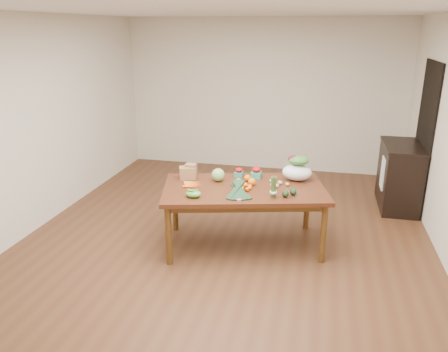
% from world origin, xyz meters
% --- Properties ---
extents(floor, '(6.00, 6.00, 0.00)m').
position_xyz_m(floor, '(0.00, 0.00, 0.00)').
color(floor, '#54321C').
rests_on(floor, ground).
extents(ceiling, '(5.00, 6.00, 0.02)m').
position_xyz_m(ceiling, '(0.00, 0.00, 2.70)').
color(ceiling, white).
rests_on(ceiling, room_walls).
extents(room_walls, '(5.02, 6.02, 2.70)m').
position_xyz_m(room_walls, '(0.00, 0.00, 1.35)').
color(room_walls, silver).
rests_on(room_walls, floor).
extents(dining_table, '(2.07, 1.47, 0.75)m').
position_xyz_m(dining_table, '(0.23, -0.14, 0.38)').
color(dining_table, '#4A2411').
rests_on(dining_table, floor).
extents(doorway_dark, '(0.02, 1.00, 2.10)m').
position_xyz_m(doorway_dark, '(2.48, 1.60, 1.05)').
color(doorway_dark, black).
rests_on(doorway_dark, floor).
extents(cabinet, '(0.52, 1.02, 0.94)m').
position_xyz_m(cabinet, '(2.22, 1.57, 0.47)').
color(cabinet, black).
rests_on(cabinet, floor).
extents(dish_towel, '(0.02, 0.28, 0.45)m').
position_xyz_m(dish_towel, '(1.96, 1.40, 0.55)').
color(dish_towel, white).
rests_on(dish_towel, cabinet).
extents(paper_bag, '(0.30, 0.27, 0.18)m').
position_xyz_m(paper_bag, '(-0.50, 0.01, 0.84)').
color(paper_bag, '#9B6245').
rests_on(paper_bag, dining_table).
extents(cabbage, '(0.16, 0.16, 0.16)m').
position_xyz_m(cabbage, '(-0.11, -0.00, 0.83)').
color(cabbage, '#97C471').
rests_on(cabbage, dining_table).
extents(strawberry_basket_a, '(0.12, 0.12, 0.09)m').
position_xyz_m(strawberry_basket_a, '(0.10, 0.21, 0.80)').
color(strawberry_basket_a, red).
rests_on(strawberry_basket_a, dining_table).
extents(strawberry_basket_b, '(0.15, 0.15, 0.11)m').
position_xyz_m(strawberry_basket_b, '(0.32, 0.23, 0.80)').
color(strawberry_basket_b, red).
rests_on(strawberry_basket_b, dining_table).
extents(orange_a, '(0.07, 0.07, 0.07)m').
position_xyz_m(orange_a, '(0.15, -0.06, 0.79)').
color(orange_a, orange).
rests_on(orange_a, dining_table).
extents(orange_b, '(0.08, 0.08, 0.08)m').
position_xyz_m(orange_b, '(0.23, 0.07, 0.79)').
color(orange_b, orange).
rests_on(orange_b, dining_table).
extents(orange_c, '(0.09, 0.09, 0.09)m').
position_xyz_m(orange_c, '(0.31, -0.06, 0.80)').
color(orange_c, orange).
rests_on(orange_c, dining_table).
extents(mandarin_cluster, '(0.22, 0.22, 0.08)m').
position_xyz_m(mandarin_cluster, '(0.26, -0.20, 0.79)').
color(mandarin_cluster, orange).
rests_on(mandarin_cluster, dining_table).
extents(carrots, '(0.27, 0.26, 0.03)m').
position_xyz_m(carrots, '(-0.37, -0.22, 0.76)').
color(carrots, orange).
rests_on(carrots, dining_table).
extents(snap_pea_bag, '(0.17, 0.13, 0.08)m').
position_xyz_m(snap_pea_bag, '(-0.25, -0.58, 0.79)').
color(snap_pea_bag, '#5DAD3A').
rests_on(snap_pea_bag, dining_table).
extents(kale_bunch, '(0.41, 0.47, 0.16)m').
position_xyz_m(kale_bunch, '(0.23, -0.47, 0.83)').
color(kale_bunch, black).
rests_on(kale_bunch, dining_table).
extents(asparagus_bundle, '(0.11, 0.13, 0.26)m').
position_xyz_m(asparagus_bundle, '(0.60, -0.40, 0.88)').
color(asparagus_bundle, '#557837').
rests_on(asparagus_bundle, dining_table).
extents(potato_a, '(0.06, 0.05, 0.05)m').
position_xyz_m(potato_a, '(0.55, -0.06, 0.77)').
color(potato_a, tan).
rests_on(potato_a, dining_table).
extents(potato_b, '(0.06, 0.05, 0.05)m').
position_xyz_m(potato_b, '(0.60, -0.07, 0.77)').
color(potato_b, tan).
rests_on(potato_b, dining_table).
extents(potato_c, '(0.06, 0.05, 0.05)m').
position_xyz_m(potato_c, '(0.63, 0.04, 0.77)').
color(potato_c, tan).
rests_on(potato_c, dining_table).
extents(potato_d, '(0.06, 0.05, 0.05)m').
position_xyz_m(potato_d, '(0.53, 0.09, 0.77)').
color(potato_d, '#DAC87D').
rests_on(potato_d, dining_table).
extents(potato_e, '(0.05, 0.04, 0.04)m').
position_xyz_m(potato_e, '(0.72, 0.01, 0.77)').
color(potato_e, tan).
rests_on(potato_e, dining_table).
extents(avocado_a, '(0.10, 0.13, 0.07)m').
position_xyz_m(avocado_a, '(0.73, -0.34, 0.79)').
color(avocado_a, black).
rests_on(avocado_a, dining_table).
extents(avocado_b, '(0.11, 0.13, 0.08)m').
position_xyz_m(avocado_b, '(0.81, -0.26, 0.79)').
color(avocado_b, black).
rests_on(avocado_b, dining_table).
extents(salad_bag, '(0.41, 0.35, 0.28)m').
position_xyz_m(salad_bag, '(0.81, 0.25, 0.89)').
color(salad_bag, silver).
rests_on(salad_bag, dining_table).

